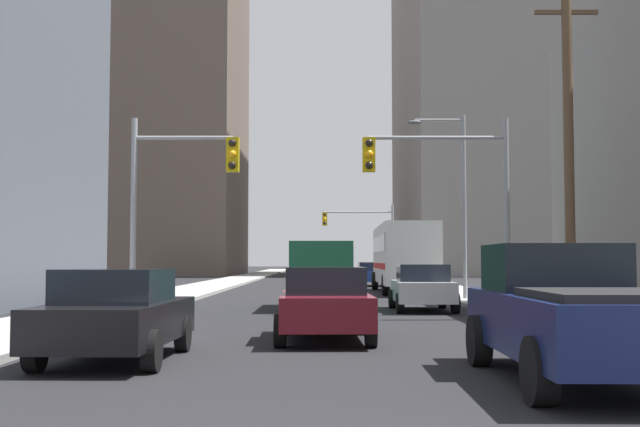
# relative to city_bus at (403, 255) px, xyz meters

# --- Properties ---
(sidewalk_left) EXTENTS (3.26, 160.00, 0.15)m
(sidewalk_left) POSITION_rel_city_bus_xyz_m (-10.95, 12.84, -1.85)
(sidewalk_left) COLOR #9E9E99
(sidewalk_left) RESTS_ON ground
(sidewalk_right) EXTENTS (3.26, 160.00, 0.15)m
(sidewalk_right) POSITION_rel_city_bus_xyz_m (2.47, 12.84, -1.85)
(sidewalk_right) COLOR #9E9E99
(sidewalk_right) RESTS_ON ground
(city_bus) EXTENTS (2.74, 11.55, 3.40)m
(city_bus) POSITION_rel_city_bus_xyz_m (0.00, 0.00, 0.00)
(city_bus) COLOR silver
(city_bus) RESTS_ON ground
(pickup_truck_navy) EXTENTS (2.20, 5.43, 1.90)m
(pickup_truck_navy) POSITION_rel_city_bus_xyz_m (-0.77, -29.53, -1.00)
(pickup_truck_navy) COLOR #141E4C
(pickup_truck_navy) RESTS_ON ground
(cargo_van_green) EXTENTS (2.16, 5.22, 2.26)m
(cargo_van_green) POSITION_rel_city_bus_xyz_m (-4.20, -13.35, -0.64)
(cargo_van_green) COLOR #195938
(cargo_van_green) RESTS_ON ground
(sedan_black) EXTENTS (1.95, 4.25, 1.52)m
(sedan_black) POSITION_rel_city_bus_xyz_m (-7.60, -27.39, -1.16)
(sedan_black) COLOR black
(sedan_black) RESTS_ON ground
(sedan_maroon) EXTENTS (1.95, 4.24, 1.52)m
(sedan_maroon) POSITION_rel_city_bus_xyz_m (-4.13, -24.02, -1.16)
(sedan_maroon) COLOR maroon
(sedan_maroon) RESTS_ON ground
(sedan_silver) EXTENTS (1.95, 4.25, 1.52)m
(sedan_silver) POSITION_rel_city_bus_xyz_m (-0.88, -14.37, -1.16)
(sedan_silver) COLOR #B7BABF
(sedan_silver) RESTS_ON ground
(sedan_beige) EXTENTS (1.95, 4.26, 1.52)m
(sedan_beige) POSITION_rel_city_bus_xyz_m (-4.28, 5.24, -1.16)
(sedan_beige) COLOR #C6B793
(sedan_beige) RESTS_ON ground
(sedan_blue) EXTENTS (1.95, 4.23, 1.52)m
(sedan_blue) POSITION_rel_city_bus_xyz_m (-0.99, 10.33, -1.16)
(sedan_blue) COLOR navy
(sedan_blue) RESTS_ON ground
(traffic_signal_near_left) EXTENTS (3.29, 0.44, 6.00)m
(traffic_signal_near_left) POSITION_rel_city_bus_xyz_m (-8.54, -16.44, 2.09)
(traffic_signal_near_left) COLOR gray
(traffic_signal_near_left) RESTS_ON ground
(traffic_signal_near_right) EXTENTS (4.47, 0.44, 6.00)m
(traffic_signal_near_right) POSITION_rel_city_bus_xyz_m (-0.48, -16.43, 2.15)
(traffic_signal_near_right) COLOR gray
(traffic_signal_near_right) RESTS_ON ground
(traffic_signal_far_right) EXTENTS (5.59, 0.44, 6.00)m
(traffic_signal_far_right) POSITION_rel_city_bus_xyz_m (-1.01, 21.55, 2.20)
(traffic_signal_far_right) COLOR gray
(traffic_signal_far_right) RESTS_ON ground
(utility_pole_right) EXTENTS (2.20, 0.28, 10.13)m
(utility_pole_right) POSITION_rel_city_bus_xyz_m (2.80, -18.24, 3.41)
(utility_pole_right) COLOR brown
(utility_pole_right) RESTS_ON ground
(street_lamp_right) EXTENTS (2.32, 0.32, 7.50)m
(street_lamp_right) POSITION_rel_city_bus_xyz_m (1.18, -8.80, 2.60)
(street_lamp_right) COLOR gray
(street_lamp_right) RESTS_ON ground
(building_left_far_tower) EXTENTS (16.58, 24.47, 47.57)m
(building_left_far_tower) POSITION_rel_city_bus_xyz_m (-21.86, 50.44, 21.86)
(building_left_far_tower) COLOR #66564C
(building_left_far_tower) RESTS_ON ground
(building_right_far_highrise) EXTENTS (25.41, 29.93, 51.30)m
(building_right_far_highrise) POSITION_rel_city_bus_xyz_m (18.03, 48.96, 23.72)
(building_right_far_highrise) COLOR gray
(building_right_far_highrise) RESTS_ON ground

